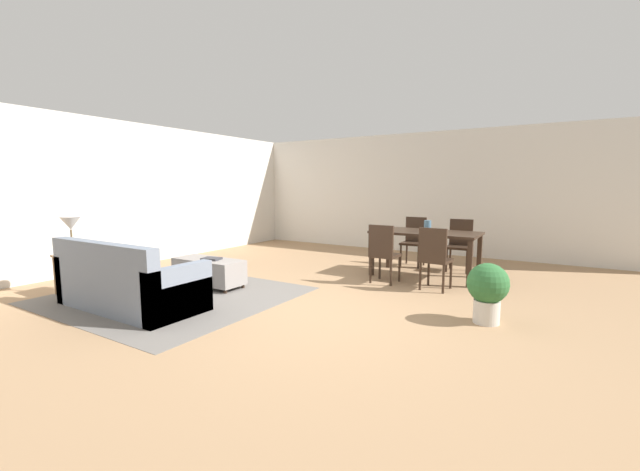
# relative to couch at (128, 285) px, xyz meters

# --- Properties ---
(ground_plane) EXTENTS (10.80, 10.80, 0.00)m
(ground_plane) POSITION_rel_couch_xyz_m (1.99, 1.10, -0.29)
(ground_plane) COLOR #9E7A56
(wall_back) EXTENTS (9.00, 0.12, 2.70)m
(wall_back) POSITION_rel_couch_xyz_m (1.99, 6.10, 1.06)
(wall_back) COLOR silver
(wall_back) RESTS_ON ground_plane
(wall_left) EXTENTS (0.12, 11.00, 2.70)m
(wall_left) POSITION_rel_couch_xyz_m (-2.51, 1.60, 1.06)
(wall_left) COLOR silver
(wall_left) RESTS_ON ground_plane
(area_rug) EXTENTS (3.00, 2.80, 0.01)m
(area_rug) POSITION_rel_couch_xyz_m (0.01, 0.67, -0.29)
(area_rug) COLOR slate
(area_rug) RESTS_ON ground_plane
(couch) EXTENTS (1.92, 0.87, 0.86)m
(couch) POSITION_rel_couch_xyz_m (0.00, 0.00, 0.00)
(couch) COLOR slate
(couch) RESTS_ON ground_plane
(ottoman_table) EXTENTS (1.13, 0.46, 0.42)m
(ottoman_table) POSITION_rel_couch_xyz_m (0.02, 1.29, -0.06)
(ottoman_table) COLOR gray
(ottoman_table) RESTS_ON ground_plane
(side_table) EXTENTS (0.40, 0.40, 0.56)m
(side_table) POSITION_rel_couch_xyz_m (-1.26, -0.01, 0.15)
(side_table) COLOR olive
(side_table) RESTS_ON ground_plane
(table_lamp) EXTENTS (0.26, 0.26, 0.53)m
(table_lamp) POSITION_rel_couch_xyz_m (-1.26, -0.01, 0.68)
(table_lamp) COLOR brown
(table_lamp) RESTS_ON side_table
(dining_table) EXTENTS (1.71, 0.88, 0.76)m
(dining_table) POSITION_rel_couch_xyz_m (2.59, 3.67, 0.37)
(dining_table) COLOR #332319
(dining_table) RESTS_ON ground_plane
(dining_chair_near_left) EXTENTS (0.41, 0.41, 0.92)m
(dining_chair_near_left) POSITION_rel_couch_xyz_m (2.19, 2.84, 0.23)
(dining_chair_near_left) COLOR #332319
(dining_chair_near_left) RESTS_ON ground_plane
(dining_chair_near_right) EXTENTS (0.42, 0.42, 0.92)m
(dining_chair_near_right) POSITION_rel_couch_xyz_m (2.99, 2.83, 0.23)
(dining_chair_near_right) COLOR #332319
(dining_chair_near_right) RESTS_ON ground_plane
(dining_chair_far_left) EXTENTS (0.40, 0.40, 0.92)m
(dining_chair_far_left) POSITION_rel_couch_xyz_m (2.13, 4.50, 0.23)
(dining_chair_far_left) COLOR #332319
(dining_chair_far_left) RESTS_ON ground_plane
(dining_chair_far_right) EXTENTS (0.42, 0.42, 0.92)m
(dining_chair_far_right) POSITION_rel_couch_xyz_m (2.98, 4.46, 0.23)
(dining_chair_far_right) COLOR #332319
(dining_chair_far_right) RESTS_ON ground_plane
(vase_centerpiece) EXTENTS (0.12, 0.12, 0.19)m
(vase_centerpiece) POSITION_rel_couch_xyz_m (2.64, 3.62, 0.56)
(vase_centerpiece) COLOR slate
(vase_centerpiece) RESTS_ON dining_table
(book_on_ottoman) EXTENTS (0.30, 0.26, 0.03)m
(book_on_ottoman) POSITION_rel_couch_xyz_m (0.11, 1.27, 0.14)
(book_on_ottoman) COLOR #333338
(book_on_ottoman) RESTS_ON ottoman_table
(potted_plant) EXTENTS (0.45, 0.45, 0.67)m
(potted_plant) POSITION_rel_couch_xyz_m (3.88, 1.75, 0.10)
(potted_plant) COLOR beige
(potted_plant) RESTS_ON ground_plane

